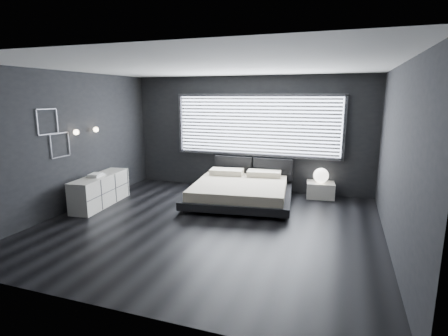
% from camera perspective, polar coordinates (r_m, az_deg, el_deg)
% --- Properties ---
extents(room, '(6.04, 6.00, 2.80)m').
position_cam_1_polar(room, '(6.12, -2.60, 3.05)').
color(room, black).
rests_on(room, ground).
extents(window, '(4.14, 0.09, 1.52)m').
position_cam_1_polar(window, '(8.59, 5.32, 6.93)').
color(window, white).
rests_on(window, ground).
extents(headboard, '(1.96, 0.16, 0.52)m').
position_cam_1_polar(headboard, '(8.70, 4.74, 0.08)').
color(headboard, black).
rests_on(headboard, ground).
extents(sconce_near, '(0.18, 0.11, 0.11)m').
position_cam_1_polar(sconce_near, '(7.67, -23.01, 5.40)').
color(sconce_near, silver).
rests_on(sconce_near, ground).
extents(sconce_far, '(0.18, 0.11, 0.11)m').
position_cam_1_polar(sconce_far, '(8.13, -20.20, 5.92)').
color(sconce_far, silver).
rests_on(sconce_far, ground).
extents(wall_art_upper, '(0.01, 0.48, 0.48)m').
position_cam_1_polar(wall_art_upper, '(7.29, -26.86, 6.76)').
color(wall_art_upper, '#47474C').
rests_on(wall_art_upper, ground).
extents(wall_art_lower, '(0.01, 0.48, 0.48)m').
position_cam_1_polar(wall_art_lower, '(7.51, -25.17, 3.41)').
color(wall_art_lower, '#47474C').
rests_on(wall_art_lower, ground).
extents(bed, '(2.46, 2.38, 0.57)m').
position_cam_1_polar(bed, '(7.75, 2.66, -3.66)').
color(bed, black).
rests_on(bed, ground).
extents(nightstand, '(0.67, 0.58, 0.36)m').
position_cam_1_polar(nightstand, '(8.41, 15.44, -3.45)').
color(nightstand, silver).
rests_on(nightstand, ground).
extents(orb_lamp, '(0.34, 0.34, 0.34)m').
position_cam_1_polar(orb_lamp, '(8.28, 15.56, -1.18)').
color(orb_lamp, white).
rests_on(orb_lamp, nightstand).
extents(dresser, '(0.61, 1.67, 0.65)m').
position_cam_1_polar(dresser, '(7.98, -19.49, -3.43)').
color(dresser, silver).
rests_on(dresser, ground).
extents(book_stack, '(0.29, 0.36, 0.07)m').
position_cam_1_polar(book_stack, '(7.82, -20.22, -1.09)').
color(book_stack, silver).
rests_on(book_stack, dresser).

